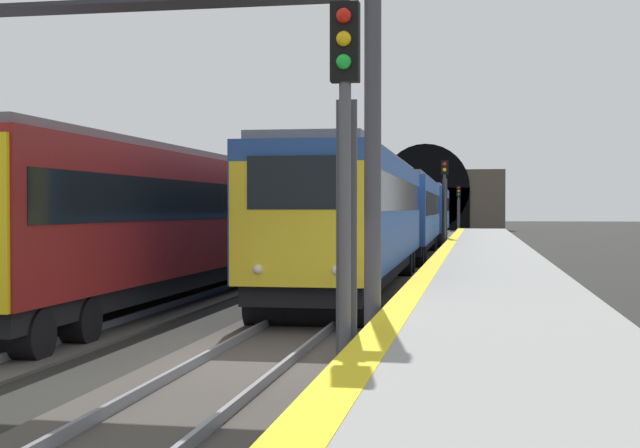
{
  "coord_description": "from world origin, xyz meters",
  "views": [
    {
      "loc": [
        -13.87,
        -3.63,
        2.55
      ],
      "look_at": [
        9.66,
        0.59,
        2.12
      ],
      "focal_mm": 49.35,
      "sensor_mm": 36.0,
      "label": 1
    }
  ],
  "objects": [
    {
      "name": "ground_plane",
      "position": [
        0.0,
        0.0,
        0.0
      ],
      "size": [
        320.0,
        320.0,
        0.0
      ],
      "primitive_type": "plane",
      "color": "black"
    },
    {
      "name": "platform_right",
      "position": [
        0.0,
        -3.96,
        0.47
      ],
      "size": [
        112.0,
        3.63,
        0.95
      ],
      "primitive_type": "cube",
      "color": "gray",
      "rests_on": "ground_plane"
    },
    {
      "name": "platform_right_edge_strip",
      "position": [
        0.0,
        -2.39,
        0.95
      ],
      "size": [
        112.0,
        0.5,
        0.01
      ],
      "primitive_type": "cube",
      "color": "yellow",
      "rests_on": "platform_right"
    },
    {
      "name": "track_main_line",
      "position": [
        0.0,
        0.0,
        0.04
      ],
      "size": [
        160.0,
        3.07,
        0.21
      ],
      "color": "#423D38",
      "rests_on": "ground_plane"
    },
    {
      "name": "train_main_approaching",
      "position": [
        31.19,
        -0.0,
        2.36
      ],
      "size": [
        55.98,
        3.12,
        4.15
      ],
      "rotation": [
        0.0,
        0.0,
        3.15
      ],
      "color": "#264C99",
      "rests_on": "ground_plane"
    },
    {
      "name": "train_adjacent_platform",
      "position": [
        19.11,
        4.65,
        2.33
      ],
      "size": [
        41.48,
        3.06,
        4.96
      ],
      "rotation": [
        0.0,
        0.0,
        3.13
      ],
      "color": "maroon",
      "rests_on": "ground_plane"
    },
    {
      "name": "railway_signal_near",
      "position": [
        -2.37,
        -1.91,
        3.18
      ],
      "size": [
        0.39,
        0.38,
        5.26
      ],
      "rotation": [
        0.0,
        0.0,
        3.14
      ],
      "color": "#4C4C54",
      "rests_on": "ground_plane"
    },
    {
      "name": "railway_signal_mid",
      "position": [
        33.38,
        -1.91,
        2.99
      ],
      "size": [
        0.39,
        0.38,
        5.09
      ],
      "rotation": [
        0.0,
        0.0,
        3.14
      ],
      "color": "#38383D",
      "rests_on": "ground_plane"
    },
    {
      "name": "railway_signal_far",
      "position": [
        68.93,
        -1.91,
        2.83
      ],
      "size": [
        0.39,
        0.38,
        4.63
      ],
      "rotation": [
        0.0,
        0.0,
        3.14
      ],
      "color": "#38383D",
      "rests_on": "ground_plane"
    },
    {
      "name": "overhead_signal_gantry",
      "position": [
        0.45,
        2.32,
        5.2
      ],
      "size": [
        0.7,
        8.81,
        6.84
      ],
      "color": "#3F3F47",
      "rests_on": "ground_plane"
    },
    {
      "name": "tunnel_portal",
      "position": [
        89.7,
        2.32,
        3.53
      ],
      "size": [
        2.96,
        18.19,
        10.19
      ],
      "color": "#51473D",
      "rests_on": "ground_plane"
    }
  ]
}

